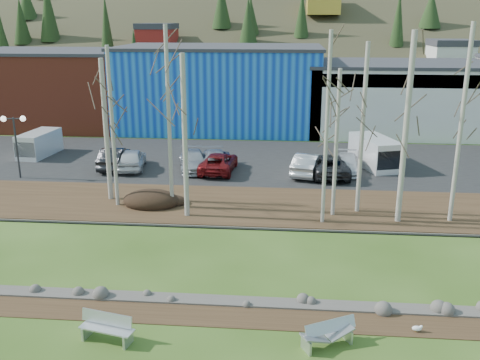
# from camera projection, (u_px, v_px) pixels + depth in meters

# --- Properties ---
(ground) EXTENTS (200.00, 200.00, 0.00)m
(ground) POSITION_uv_depth(u_px,v_px,m) (254.00, 349.00, 18.53)
(ground) COLOR #2E4B13
(ground) RESTS_ON ground
(dirt_strip) EXTENTS (80.00, 1.80, 0.03)m
(dirt_strip) POSITION_uv_depth(u_px,v_px,m) (258.00, 317.00, 20.53)
(dirt_strip) COLOR #382616
(dirt_strip) RESTS_ON ground
(near_bank_rocks) EXTENTS (80.00, 0.80, 0.50)m
(near_bank_rocks) POSITION_uv_depth(u_px,v_px,m) (259.00, 304.00, 21.49)
(near_bank_rocks) COLOR #47423D
(near_bank_rocks) RESTS_ON ground
(river) EXTENTS (80.00, 8.00, 0.90)m
(river) POSITION_uv_depth(u_px,v_px,m) (264.00, 260.00, 25.39)
(river) COLOR #141F30
(river) RESTS_ON ground
(far_bank_rocks) EXTENTS (80.00, 0.80, 0.46)m
(far_bank_rocks) POSITION_uv_depth(u_px,v_px,m) (267.00, 227.00, 29.30)
(far_bank_rocks) COLOR #47423D
(far_bank_rocks) RESTS_ON ground
(far_bank) EXTENTS (80.00, 7.00, 0.15)m
(far_bank) POSITION_uv_depth(u_px,v_px,m) (270.00, 206.00, 32.32)
(far_bank) COLOR #382616
(far_bank) RESTS_ON ground
(parking_lot) EXTENTS (80.00, 14.00, 0.14)m
(parking_lot) POSITION_uv_depth(u_px,v_px,m) (274.00, 162.00, 42.33)
(parking_lot) COLOR black
(parking_lot) RESTS_ON ground
(building_brick) EXTENTS (16.32, 12.24, 7.80)m
(building_brick) POSITION_uv_depth(u_px,v_px,m) (52.00, 88.00, 56.60)
(building_brick) COLOR #993B27
(building_brick) RESTS_ON ground
(building_blue) EXTENTS (20.40, 12.24, 8.30)m
(building_blue) POSITION_uv_depth(u_px,v_px,m) (221.00, 87.00, 54.99)
(building_blue) COLOR #1038B1
(building_blue) RESTS_ON ground
(building_white) EXTENTS (18.36, 12.24, 6.80)m
(building_white) POSITION_uv_depth(u_px,v_px,m) (398.00, 97.00, 53.65)
(building_white) COLOR silver
(building_white) RESTS_ON ground
(bench_intact) EXTENTS (2.08, 1.03, 1.00)m
(bench_intact) POSITION_uv_depth(u_px,v_px,m) (107.00, 328.00, 18.92)
(bench_intact) COLOR silver
(bench_intact) RESTS_ON ground
(bench_damaged) EXTENTS (2.04, 1.49, 0.88)m
(bench_damaged) POSITION_uv_depth(u_px,v_px,m) (328.00, 334.00, 18.65)
(bench_damaged) COLOR silver
(bench_damaged) RESTS_ON ground
(seagull) EXTENTS (0.42, 0.20, 0.30)m
(seagull) POSITION_uv_depth(u_px,v_px,m) (417.00, 328.00, 19.48)
(seagull) COLOR gold
(seagull) RESTS_ON ground
(dirt_mound) EXTENTS (3.43, 2.42, 0.67)m
(dirt_mound) POSITION_uv_depth(u_px,v_px,m) (151.00, 199.00, 32.29)
(dirt_mound) COLOR black
(dirt_mound) RESTS_ON far_bank
(birch_0) EXTENTS (0.22, 0.22, 9.42)m
(birch_0) POSITION_uv_depth(u_px,v_px,m) (113.00, 128.00, 31.03)
(birch_0) COLOR #AFAC9E
(birch_0) RESTS_ON far_bank
(birch_1) EXTENTS (0.29, 0.29, 8.62)m
(birch_1) POSITION_uv_depth(u_px,v_px,m) (106.00, 131.00, 32.25)
(birch_1) COLOR #AFAC9E
(birch_1) RESTS_ON far_bank
(birch_2) EXTENTS (0.23, 0.23, 10.55)m
(birch_2) POSITION_uv_depth(u_px,v_px,m) (169.00, 119.00, 30.62)
(birch_2) COLOR #AFAC9E
(birch_2) RESTS_ON far_bank
(birch_3) EXTENTS (0.28, 0.28, 9.10)m
(birch_3) POSITION_uv_depth(u_px,v_px,m) (185.00, 138.00, 29.35)
(birch_3) COLOR #AFAC9E
(birch_3) RESTS_ON far_bank
(birch_4) EXTENTS (0.22, 0.22, 8.29)m
(birch_4) POSITION_uv_depth(u_px,v_px,m) (336.00, 144.00, 29.59)
(birch_4) COLOR #AFAC9E
(birch_4) RESTS_ON far_bank
(birch_5) EXTENTS (0.21, 0.21, 10.30)m
(birch_5) POSITION_uv_depth(u_px,v_px,m) (327.00, 131.00, 28.19)
(birch_5) COLOR #AFAC9E
(birch_5) RESTS_ON far_bank
(birch_6) EXTENTS (0.31, 0.31, 10.30)m
(birch_6) POSITION_uv_depth(u_px,v_px,m) (406.00, 130.00, 28.32)
(birch_6) COLOR #AFAC9E
(birch_6) RESTS_ON far_bank
(birch_7) EXTENTS (0.25, 0.25, 9.66)m
(birch_7) POSITION_uv_depth(u_px,v_px,m) (362.00, 130.00, 29.95)
(birch_7) COLOR #AFAC9E
(birch_7) RESTS_ON far_bank
(birch_8) EXTENTS (0.24, 0.24, 10.70)m
(birch_8) POSITION_uv_depth(u_px,v_px,m) (461.00, 126.00, 28.32)
(birch_8) COLOR #AFAC9E
(birch_8) RESTS_ON far_bank
(street_lamp) EXTENTS (1.67, 0.61, 4.42)m
(street_lamp) POSITION_uv_depth(u_px,v_px,m) (14.00, 129.00, 36.85)
(street_lamp) COLOR #262628
(street_lamp) RESTS_ON parking_lot
(car_0) EXTENTS (2.51, 4.75, 1.54)m
(car_0) POSITION_uv_depth(u_px,v_px,m) (132.00, 159.00, 39.88)
(car_0) COLOR silver
(car_0) RESTS_ON parking_lot
(car_1) EXTENTS (2.06, 4.82, 1.55)m
(car_1) POSITION_uv_depth(u_px,v_px,m) (114.00, 158.00, 40.22)
(car_1) COLOR black
(car_1) RESTS_ON parking_lot
(car_2) EXTENTS (2.57, 5.15, 1.40)m
(car_2) POSITION_uv_depth(u_px,v_px,m) (219.00, 162.00, 39.19)
(car_2) COLOR maroon
(car_2) RESTS_ON parking_lot
(car_3) EXTENTS (2.95, 5.06, 1.38)m
(car_3) POSITION_uv_depth(u_px,v_px,m) (216.00, 161.00, 39.54)
(car_3) COLOR #A1A3A9
(car_3) RESTS_ON parking_lot
(car_4) EXTENTS (2.25, 3.96, 1.27)m
(car_4) POSITION_uv_depth(u_px,v_px,m) (215.00, 160.00, 39.99)
(car_4) COLOR navy
(car_4) RESTS_ON parking_lot
(car_5) EXTENTS (2.67, 4.98, 1.56)m
(car_5) POSITION_uv_depth(u_px,v_px,m) (308.00, 164.00, 38.52)
(car_5) COLOR #B3B3B5
(car_5) RESTS_ON parking_lot
(car_6) EXTENTS (2.70, 5.52, 1.51)m
(car_6) POSITION_uv_depth(u_px,v_px,m) (330.00, 165.00, 38.31)
(car_6) COLOR #28282B
(car_6) RESTS_ON parking_lot
(car_7) EXTENTS (2.29, 4.59, 1.28)m
(car_7) POSITION_uv_depth(u_px,v_px,m) (346.00, 164.00, 39.07)
(car_7) COLOR silver
(car_7) RESTS_ON parking_lot
(car_8) EXTENTS (2.95, 5.06, 1.38)m
(car_8) POSITION_uv_depth(u_px,v_px,m) (193.00, 161.00, 39.68)
(car_8) COLOR #A1A3A9
(car_8) RESTS_ON parking_lot
(van_white) EXTENTS (3.53, 5.47, 2.22)m
(van_white) POSITION_uv_depth(u_px,v_px,m) (376.00, 153.00, 40.28)
(van_white) COLOR white
(van_white) RESTS_ON parking_lot
(van_grey) EXTENTS (2.21, 4.56, 1.93)m
(van_grey) POSITION_uv_depth(u_px,v_px,m) (38.00, 144.00, 43.63)
(van_grey) COLOR silver
(van_grey) RESTS_ON parking_lot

